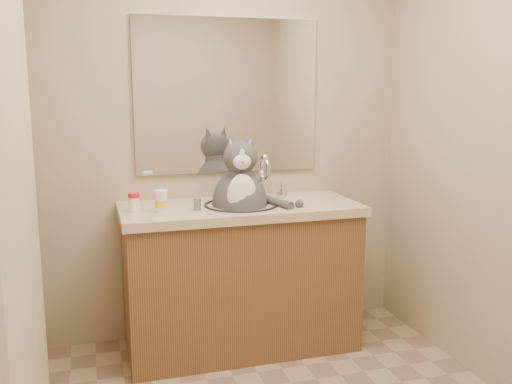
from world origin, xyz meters
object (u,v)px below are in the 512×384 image
pill_bottle_orange (161,202)px  pill_bottle_redcap (134,203)px  cat (240,199)px  grey_canister (197,204)px

pill_bottle_orange → pill_bottle_redcap: bearing=161.6°
pill_bottle_redcap → cat: bearing=1.0°
cat → pill_bottle_orange: size_ratio=5.15×
pill_bottle_orange → grey_canister: bearing=1.1°
pill_bottle_redcap → grey_canister: size_ratio=1.61×
pill_bottle_orange → grey_canister: (0.19, 0.00, -0.03)m
cat → grey_canister: cat is taller
cat → pill_bottle_orange: (-0.45, -0.06, 0.02)m
grey_canister → pill_bottle_redcap: bearing=172.8°
cat → grey_canister: (-0.25, -0.05, -0.01)m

